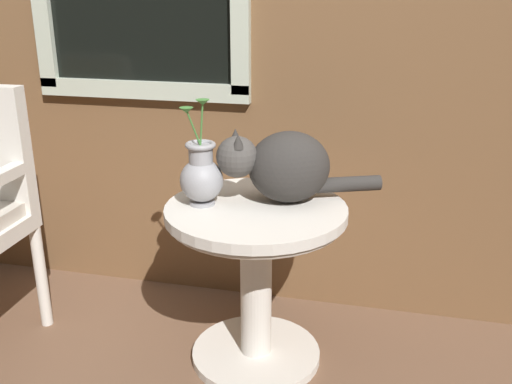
# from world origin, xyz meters

# --- Properties ---
(wicker_side_table) EXTENTS (0.60, 0.60, 0.58)m
(wicker_side_table) POSITION_xyz_m (0.26, 0.24, 0.40)
(wicker_side_table) COLOR silver
(wicker_side_table) RESTS_ON ground_plane
(cat) EXTENTS (0.53, 0.32, 0.24)m
(cat) POSITION_xyz_m (0.34, 0.31, 0.71)
(cat) COLOR #33302D
(cat) RESTS_ON wicker_side_table
(pewter_vase_with_ivy) EXTENTS (0.14, 0.14, 0.35)m
(pewter_vase_with_ivy) POSITION_xyz_m (0.08, 0.22, 0.69)
(pewter_vase_with_ivy) COLOR #99999E
(pewter_vase_with_ivy) RESTS_ON wicker_side_table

